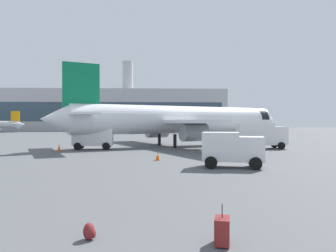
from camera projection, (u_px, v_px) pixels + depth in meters
name	position (u px, v px, depth m)	size (l,w,h in m)	color
airplane_at_gate	(178.00, 120.00, 44.66)	(33.95, 31.19, 10.50)	white
service_truck	(93.00, 136.00, 39.68)	(4.90, 2.72, 2.90)	white
fuel_truck	(261.00, 135.00, 40.66)	(6.06, 2.85, 3.20)	white
cargo_van	(232.00, 148.00, 23.63)	(4.73, 3.15, 2.60)	white
safety_cone_near	(280.00, 146.00, 41.51)	(0.44, 0.44, 0.59)	#F2590C
safety_cone_mid	(59.00, 148.00, 37.01)	(0.44, 0.44, 0.83)	#F2590C
safety_cone_far	(158.00, 156.00, 28.10)	(0.44, 0.44, 0.82)	#F2590C
rolling_suitcase	(222.00, 231.00, 8.70)	(0.54, 0.72, 1.10)	maroon
traveller_backpack	(89.00, 231.00, 9.09)	(0.36, 0.40, 0.48)	maroon
terminal_building	(114.00, 110.00, 133.50)	(91.64, 16.13, 28.68)	#B2B2B7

